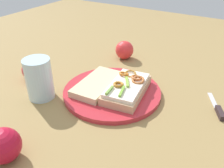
{
  "coord_description": "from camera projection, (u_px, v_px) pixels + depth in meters",
  "views": [
    {
      "loc": [
        -0.3,
        0.5,
        0.39
      ],
      "look_at": [
        0.0,
        0.0,
        0.03
      ],
      "focal_mm": 38.05,
      "sensor_mm": 36.0,
      "label": 1
    }
  ],
  "objects": [
    {
      "name": "knife",
      "position": [
        218.0,
        109.0,
        0.63
      ],
      "size": [
        0.07,
        0.12,
        0.01
      ],
      "rotation": [
        0.0,
        0.0,
        5.15
      ],
      "color": "silver",
      "rests_on": "ground_plane"
    },
    {
      "name": "ground_plane",
      "position": [
        112.0,
        94.0,
        0.7
      ],
      "size": [
        2.0,
        2.0,
        0.0
      ],
      "primitive_type": "plane",
      "color": "olive",
      "rests_on": "ground"
    },
    {
      "name": "bread_slice_side",
      "position": [
        98.0,
        84.0,
        0.71
      ],
      "size": [
        0.1,
        0.18,
        0.02
      ],
      "primitive_type": "cube",
      "rotation": [
        0.0,
        0.0,
        1.62
      ],
      "color": "beige",
      "rests_on": "plate"
    },
    {
      "name": "drinking_glass",
      "position": [
        39.0,
        79.0,
        0.66
      ],
      "size": [
        0.07,
        0.07,
        0.12
      ],
      "primitive_type": "cylinder",
      "color": "silver",
      "rests_on": "ground_plane"
    },
    {
      "name": "apple_0",
      "position": [
        124.0,
        50.0,
        0.9
      ],
      "size": [
        0.09,
        0.09,
        0.07
      ],
      "primitive_type": "sphere",
      "rotation": [
        0.0,
        0.0,
        3.56
      ],
      "color": "red",
      "rests_on": "ground_plane"
    },
    {
      "name": "apple_1",
      "position": [
        33.0,
        70.0,
        0.76
      ],
      "size": [
        0.07,
        0.07,
        0.07
      ],
      "primitive_type": "sphere",
      "rotation": [
        0.0,
        0.0,
        0.0
      ],
      "color": "#B90D25",
      "rests_on": "ground_plane"
    },
    {
      "name": "sandwich",
      "position": [
        127.0,
        88.0,
        0.67
      ],
      "size": [
        0.12,
        0.19,
        0.04
      ],
      "rotation": [
        0.0,
        0.0,
        1.71
      ],
      "color": "tan",
      "rests_on": "plate"
    },
    {
      "name": "plate",
      "position": [
        112.0,
        92.0,
        0.7
      ],
      "size": [
        0.29,
        0.29,
        0.01
      ],
      "primitive_type": "cylinder",
      "color": "#BA2B34",
      "rests_on": "ground_plane"
    },
    {
      "name": "apple_2",
      "position": [
        3.0,
        145.0,
        0.47
      ],
      "size": [
        0.1,
        0.1,
        0.07
      ],
      "primitive_type": "sphere",
      "rotation": [
        0.0,
        0.0,
        5.39
      ],
      "color": "#B0112A",
      "rests_on": "ground_plane"
    }
  ]
}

